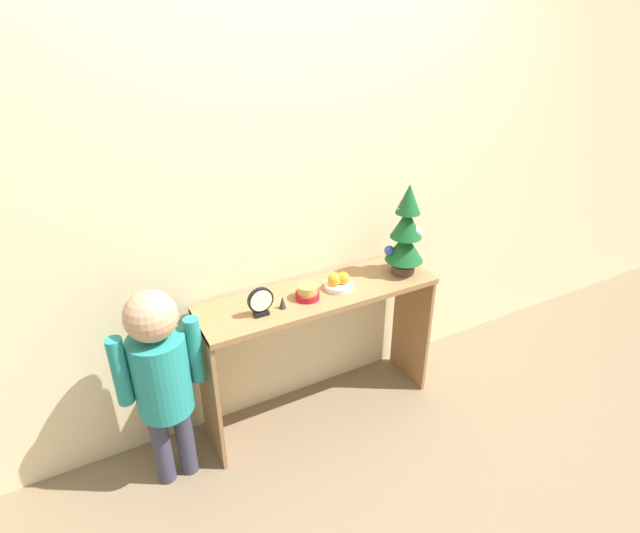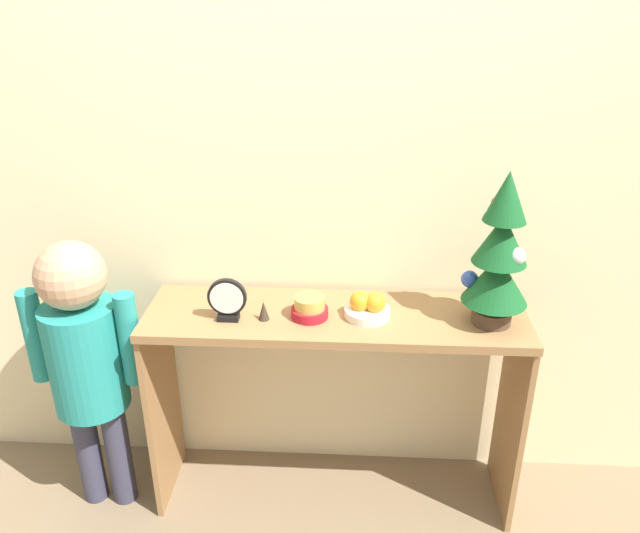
# 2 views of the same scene
# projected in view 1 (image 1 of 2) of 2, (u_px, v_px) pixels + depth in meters

# --- Properties ---
(ground_plane) EXTENTS (12.00, 12.00, 0.00)m
(ground_plane) POSITION_uv_depth(u_px,v_px,m) (335.00, 427.00, 2.82)
(ground_plane) COLOR #7A664C
(back_wall) EXTENTS (7.00, 0.05, 2.50)m
(back_wall) POSITION_uv_depth(u_px,v_px,m) (299.00, 195.00, 2.57)
(back_wall) COLOR beige
(back_wall) RESTS_ON ground_plane
(console_table) EXTENTS (1.29, 0.36, 0.79)m
(console_table) POSITION_uv_depth(u_px,v_px,m) (320.00, 321.00, 2.68)
(console_table) COLOR olive
(console_table) RESTS_ON ground_plane
(mini_tree) EXTENTS (0.21, 0.21, 0.51)m
(mini_tree) POSITION_uv_depth(u_px,v_px,m) (406.00, 232.00, 2.68)
(mini_tree) COLOR #4C3828
(mini_tree) RESTS_ON console_table
(fruit_bowl) EXTENTS (0.15, 0.15, 0.09)m
(fruit_bowl) POSITION_uv_depth(u_px,v_px,m) (339.00, 282.00, 2.62)
(fruit_bowl) COLOR silver
(fruit_bowl) RESTS_ON console_table
(singing_bowl) EXTENTS (0.12, 0.12, 0.07)m
(singing_bowl) POSITION_uv_depth(u_px,v_px,m) (307.00, 293.00, 2.53)
(singing_bowl) COLOR #AD1923
(singing_bowl) RESTS_ON console_table
(desk_clock) EXTENTS (0.13, 0.04, 0.15)m
(desk_clock) POSITION_uv_depth(u_px,v_px,m) (261.00, 302.00, 2.37)
(desk_clock) COLOR black
(desk_clock) RESTS_ON console_table
(figurine) EXTENTS (0.04, 0.04, 0.07)m
(figurine) POSITION_uv_depth(u_px,v_px,m) (283.00, 302.00, 2.44)
(figurine) COLOR #382D23
(figurine) RESTS_ON console_table
(child_figure) EXTENTS (0.40, 0.26, 1.06)m
(child_figure) POSITION_uv_depth(u_px,v_px,m) (161.00, 370.00, 2.24)
(child_figure) COLOR #38384C
(child_figure) RESTS_ON ground_plane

